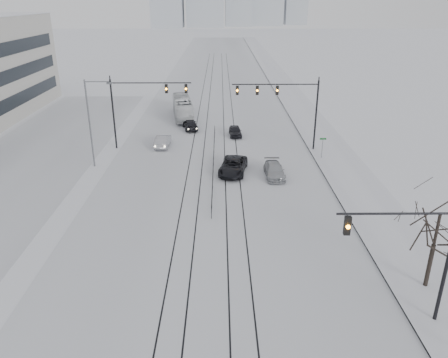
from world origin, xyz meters
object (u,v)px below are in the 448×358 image
(sedan_nb_right, at_px, (274,171))
(sedan_nb_far, at_px, (235,131))
(sedan_sb_inner, at_px, (190,124))
(sedan_sb_outer, at_px, (163,141))
(sedan_nb_front, at_px, (233,166))
(box_truck, at_px, (183,108))
(traffic_mast_near, at_px, (419,249))
(bare_tree, at_px, (439,222))

(sedan_nb_right, distance_m, sedan_nb_far, 14.19)
(sedan_sb_inner, height_order, sedan_sb_outer, sedan_sb_inner)
(sedan_sb_outer, height_order, sedan_nb_front, sedan_nb_front)
(sedan_nb_far, height_order, box_truck, box_truck)
(sedan_sb_inner, height_order, sedan_nb_far, sedan_sb_inner)
(sedan_sb_inner, distance_m, box_truck, 6.72)
(traffic_mast_near, relative_size, box_truck, 0.67)
(sedan_sb_outer, bearing_deg, sedan_sb_inner, -109.09)
(sedan_nb_front, height_order, box_truck, box_truck)
(bare_tree, bearing_deg, sedan_nb_front, 120.62)
(box_truck, bearing_deg, sedan_nb_right, 106.76)
(sedan_nb_far, bearing_deg, box_truck, 124.97)
(sedan_nb_front, distance_m, sedan_nb_right, 4.16)
(traffic_mast_near, height_order, sedan_nb_right, traffic_mast_near)
(sedan_sb_inner, relative_size, sedan_sb_outer, 0.99)
(box_truck, bearing_deg, sedan_sb_inner, 94.97)
(box_truck, bearing_deg, sedan_nb_front, 98.80)
(traffic_mast_near, height_order, box_truck, traffic_mast_near)
(bare_tree, height_order, sedan_sb_inner, bare_tree)
(sedan_sb_outer, height_order, box_truck, box_truck)
(bare_tree, relative_size, sedan_sb_inner, 1.46)
(sedan_sb_outer, bearing_deg, sedan_nb_far, -151.99)
(bare_tree, distance_m, sedan_nb_far, 33.61)
(bare_tree, bearing_deg, traffic_mast_near, -128.76)
(bare_tree, height_order, sedan_nb_front, bare_tree)
(sedan_sb_inner, bearing_deg, sedan_nb_front, 97.27)
(sedan_nb_far, bearing_deg, bare_tree, -74.64)
(bare_tree, distance_m, box_truck, 45.03)
(traffic_mast_near, distance_m, sedan_nb_right, 21.79)
(sedan_sb_inner, xyz_separation_m, sedan_nb_front, (5.28, -15.73, 0.03))
(sedan_sb_inner, distance_m, sedan_nb_right, 19.17)
(bare_tree, bearing_deg, sedan_sb_outer, 125.08)
(box_truck, bearing_deg, traffic_mast_near, 101.24)
(sedan_nb_front, bearing_deg, box_truck, 116.77)
(sedan_sb_inner, xyz_separation_m, box_truck, (-1.52, 6.50, 0.74))
(bare_tree, height_order, sedan_nb_far, bare_tree)
(traffic_mast_near, height_order, sedan_sb_outer, traffic_mast_near)
(bare_tree, xyz_separation_m, sedan_nb_far, (-10.57, 31.67, -3.86))
(bare_tree, xyz_separation_m, box_truck, (-18.00, 41.16, -3.04))
(sedan_sb_inner, relative_size, sedan_nb_far, 1.13)
(traffic_mast_near, bearing_deg, bare_tree, 51.24)
(sedan_sb_inner, distance_m, sedan_sb_outer, 7.71)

